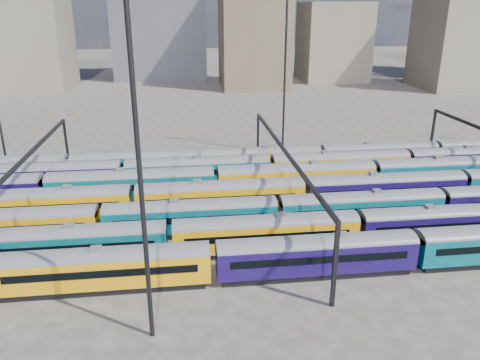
{
  "coord_description": "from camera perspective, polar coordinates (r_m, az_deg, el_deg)",
  "views": [
    {
      "loc": [
        -1.93,
        -52.47,
        23.91
      ],
      "look_at": [
        5.04,
        3.65,
        3.0
      ],
      "focal_mm": 35.0,
      "sensor_mm": 36.0,
      "label": 1
    }
  ],
  "objects": [
    {
      "name": "rake_0",
      "position": [
        43.81,
        -16.28,
        -9.87
      ],
      "size": [
        96.48,
        2.83,
        4.75
      ],
      "color": "black",
      "rests_on": "ground"
    },
    {
      "name": "rake_4",
      "position": [
        62.97,
        6.86,
        0.54
      ],
      "size": [
        107.39,
        3.14,
        5.3
      ],
      "color": "black",
      "rests_on": "ground"
    },
    {
      "name": "mast_2",
      "position": [
        32.2,
        -12.2,
        1.84
      ],
      "size": [
        1.4,
        0.5,
        25.6
      ],
      "color": "black",
      "rests_on": "ground"
    },
    {
      "name": "gantry_2",
      "position": [
        56.47,
        5.47,
        2.55
      ],
      "size": [
        0.35,
        40.35,
        8.03
      ],
      "color": "black",
      "rests_on": "ground"
    },
    {
      "name": "rake_6",
      "position": [
        71.75,
        2.55,
        2.86
      ],
      "size": [
        132.15,
        2.76,
        4.64
      ],
      "color": "black",
      "rests_on": "ground"
    },
    {
      "name": "ground",
      "position": [
        57.69,
        -4.54,
        -4.26
      ],
      "size": [
        500.0,
        500.0,
        0.0
      ],
      "primitive_type": "plane",
      "color": "#3C3933",
      "rests_on": "ground"
    },
    {
      "name": "rake_1",
      "position": [
        50.76,
        14.19,
        -5.3
      ],
      "size": [
        116.92,
        2.85,
        4.79
      ],
      "color": "black",
      "rests_on": "ground"
    },
    {
      "name": "rake_3",
      "position": [
        56.75,
        -2.37,
        -1.69
      ],
      "size": [
        103.65,
        3.04,
        5.11
      ],
      "color": "black",
      "rests_on": "ground"
    },
    {
      "name": "rake_2",
      "position": [
        55.48,
        -26.7,
        -4.7
      ],
      "size": [
        136.34,
        2.85,
        4.79
      ],
      "color": "black",
      "rests_on": "ground"
    },
    {
      "name": "gantry_1",
      "position": [
        58.07,
        -24.85,
        1.21
      ],
      "size": [
        0.35,
        40.35,
        8.03
      ],
      "color": "black",
      "rests_on": "ground"
    },
    {
      "name": "rake_5",
      "position": [
        67.09,
        3.72,
        1.78
      ],
      "size": [
        123.36,
        3.01,
        5.06
      ],
      "color": "black",
      "rests_on": "ground"
    },
    {
      "name": "mast_3",
      "position": [
        78.95,
        5.5,
        12.97
      ],
      "size": [
        1.4,
        0.5,
        25.6
      ],
      "color": "black",
      "rests_on": "ground"
    }
  ]
}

